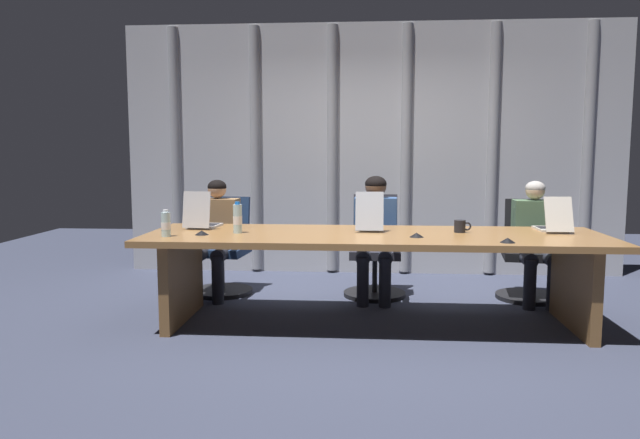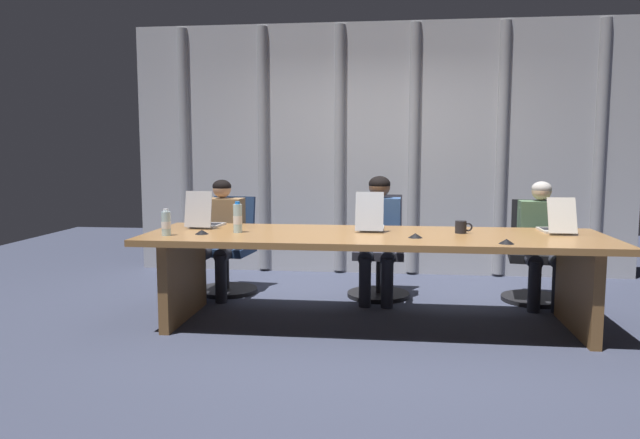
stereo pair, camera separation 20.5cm
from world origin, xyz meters
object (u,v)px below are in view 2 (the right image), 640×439
at_px(person_left_mid, 379,229).
at_px(office_chair_left_mid, 379,258).
at_px(office_chair_left_end, 228,256).
at_px(laptop_center, 556,225).
at_px(coffee_mug_near, 461,227).
at_px(water_bottle_secondary, 238,218).
at_px(person_center, 542,236).
at_px(office_chair_center, 535,263).
at_px(laptop_left_mid, 370,223).
at_px(conference_mic_middle, 507,241).
at_px(conference_mic_left_side, 202,232).
at_px(water_bottle_primary, 166,224).
at_px(conference_mic_right_side, 415,235).
at_px(person_left_end, 220,230).
at_px(laptop_left_end, 204,220).

bearing_deg(person_left_mid, office_chair_left_mid, -179.05).
bearing_deg(office_chair_left_end, laptop_center, 82.09).
bearing_deg(coffee_mug_near, water_bottle_secondary, -174.48).
bearing_deg(person_center, coffee_mug_near, -45.59).
bearing_deg(laptop_center, office_chair_center, -1.96).
distance_m(laptop_left_mid, conference_mic_middle, 1.18).
bearing_deg(office_chair_center, laptop_center, 6.75).
xyz_separation_m(office_chair_left_mid, person_left_mid, (-0.00, -0.16, 0.31)).
bearing_deg(office_chair_left_mid, conference_mic_middle, 34.50).
distance_m(person_center, coffee_mug_near, 1.09).
height_order(conference_mic_left_side, conference_mic_middle, same).
bearing_deg(conference_mic_left_side, laptop_left_mid, 17.13).
bearing_deg(person_left_mid, conference_mic_middle, 39.14).
relative_size(person_left_mid, conference_mic_middle, 10.63).
relative_size(office_chair_left_end, conference_mic_left_side, 8.59).
height_order(water_bottle_primary, conference_mic_right_side, water_bottle_primary).
bearing_deg(office_chair_left_mid, water_bottle_primary, -50.75).
relative_size(laptop_center, coffee_mug_near, 3.05).
bearing_deg(person_left_end, person_center, 92.06).
bearing_deg(person_center, person_left_end, -87.26).
bearing_deg(coffee_mug_near, office_chair_left_end, 158.01).
bearing_deg(conference_mic_right_side, person_left_end, 151.05).
height_order(water_bottle_secondary, coffee_mug_near, water_bottle_secondary).
bearing_deg(office_chair_left_end, conference_mic_left_side, 11.75).
bearing_deg(coffee_mug_near, water_bottle_primary, -169.92).
bearing_deg(office_chair_center, office_chair_left_mid, -81.86).
bearing_deg(water_bottle_primary, office_chair_left_end, 84.09).
height_order(laptop_center, person_left_mid, person_left_mid).
distance_m(water_bottle_secondary, conference_mic_left_side, 0.31).
bearing_deg(person_left_mid, conference_mic_left_side, -51.34).
distance_m(office_chair_left_end, office_chair_left_mid, 1.50).
relative_size(coffee_mug_near, conference_mic_left_side, 1.26).
bearing_deg(office_chair_center, water_bottle_primary, -59.17).
bearing_deg(person_left_end, coffee_mug_near, 74.14).
bearing_deg(conference_mic_left_side, person_left_mid, 36.40).
bearing_deg(water_bottle_secondary, laptop_center, 6.95).
bearing_deg(conference_mic_right_side, office_chair_left_mid, 104.12).
height_order(office_chair_center, person_center, person_center).
height_order(person_center, conference_mic_left_side, person_center).
relative_size(person_left_mid, conference_mic_right_side, 10.63).
bearing_deg(person_left_end, water_bottle_primary, -2.77).
relative_size(person_center, coffee_mug_near, 8.13).
bearing_deg(person_center, laptop_left_end, -76.16).
bearing_deg(office_chair_left_end, conference_mic_middle, 66.22).
xyz_separation_m(laptop_left_end, laptop_center, (2.95, 0.01, -0.00)).
xyz_separation_m(conference_mic_middle, conference_mic_right_side, (-0.63, 0.22, 0.00)).
bearing_deg(person_left_end, conference_mic_left_side, 10.64).
relative_size(laptop_left_mid, coffee_mug_near, 3.17).
distance_m(person_center, conference_mic_middle, 1.36).
bearing_deg(person_left_end, office_chair_left_mid, 98.18).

